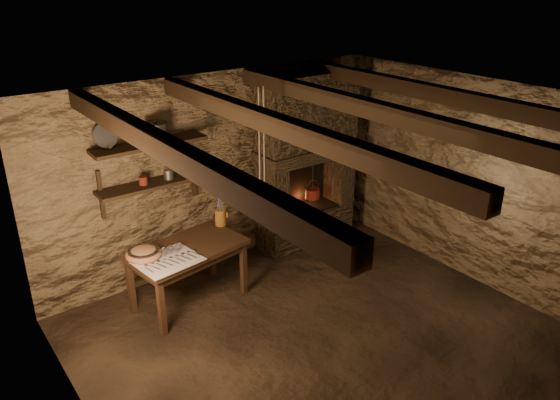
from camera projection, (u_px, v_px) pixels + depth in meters
floor at (318, 336)px, 5.59m from camera, size 4.50×4.50×0.00m
back_wall at (214, 172)px, 6.60m from camera, size 4.50×0.04×2.40m
front_wall at (517, 340)px, 3.64m from camera, size 4.50×0.04×2.40m
left_wall at (82, 316)px, 3.89m from camera, size 0.04×4.00×2.40m
right_wall at (469, 180)px, 6.35m from camera, size 0.04×4.00×2.40m
ceiling at (326, 106)px, 4.65m from camera, size 4.50×4.00×0.04m
beam_far_left at (165, 148)px, 3.86m from camera, size 0.14×3.95×0.16m
beam_mid_left at (279, 125)px, 4.41m from camera, size 0.14×3.95×0.16m
beam_mid_right at (367, 108)px, 4.95m from camera, size 0.14×3.95×0.16m
beam_far_right at (438, 94)px, 5.50m from camera, size 0.14×3.95×0.16m
shelf_lower at (154, 184)px, 5.97m from camera, size 1.25×0.30×0.04m
shelf_upper at (150, 145)px, 5.80m from camera, size 1.25×0.30×0.04m
hearth at (306, 156)px, 7.10m from camera, size 1.43×0.51×2.30m
work_table at (189, 273)px, 6.02m from camera, size 1.32×0.88×0.70m
linen_cloth at (168, 261)px, 5.61m from camera, size 0.68×0.58×0.01m
pewter_cutlery_row at (169, 261)px, 5.59m from camera, size 0.54×0.27×0.01m
drinking_glasses at (165, 252)px, 5.69m from camera, size 0.20×0.06×0.08m
stoneware_jug at (220, 210)px, 6.32m from camera, size 0.16×0.16×0.45m
wooden_bowl at (144, 254)px, 5.66m from camera, size 0.46×0.46×0.13m
iron_stockpot at (157, 133)px, 5.80m from camera, size 0.30×0.30×0.19m
tin_pan at (105, 136)px, 5.57m from camera, size 0.28×0.15×0.26m
small_kettle at (169, 174)px, 6.05m from camera, size 0.18×0.16×0.16m
rusty_tin at (143, 180)px, 5.88m from camera, size 0.12×0.12×0.09m
red_pot at (312, 193)px, 7.31m from camera, size 0.23×0.23×0.54m
hanging_ropes at (262, 143)px, 5.68m from camera, size 0.08×0.08×1.20m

